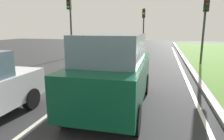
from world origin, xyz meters
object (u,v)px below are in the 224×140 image
object	(u,v)px
car_suv_ahead	(113,71)
traffic_light_overhead_left	(70,16)
traffic_light_far_median	(144,21)
traffic_light_near_right	(205,17)

from	to	relation	value
car_suv_ahead	traffic_light_overhead_left	size ratio (longest dim) A/B	0.89
car_suv_ahead	traffic_light_far_median	size ratio (longest dim) A/B	0.99
car_suv_ahead	traffic_light_far_median	distance (m)	17.08
car_suv_ahead	traffic_light_overhead_left	xyz separation A→B (m)	(-5.99, 9.56, 2.24)
traffic_light_overhead_left	traffic_light_far_median	world-z (taller)	traffic_light_overhead_left
traffic_light_overhead_left	traffic_light_near_right	bearing A→B (deg)	-5.88
car_suv_ahead	traffic_light_near_right	size ratio (longest dim) A/B	0.95
traffic_light_near_right	traffic_light_overhead_left	xyz separation A→B (m)	(-9.97, 1.03, 0.27)
traffic_light_far_median	car_suv_ahead	bearing A→B (deg)	-87.43
car_suv_ahead	traffic_light_far_median	world-z (taller)	traffic_light_far_median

